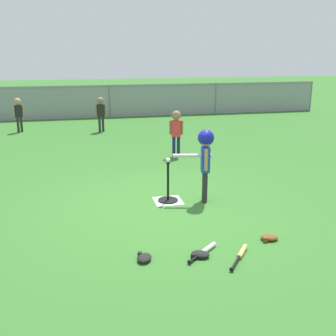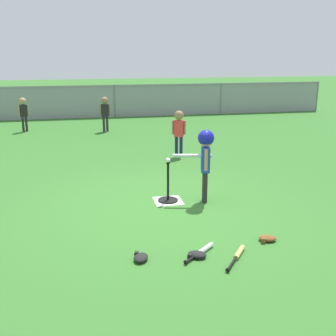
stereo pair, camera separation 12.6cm
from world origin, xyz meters
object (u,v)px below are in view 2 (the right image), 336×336
Objects in this scene: glove_by_plate at (267,238)px; glove_near_bats at (141,257)px; baseball_on_tee at (168,160)px; batter_child at (205,151)px; spare_bat_wood at (238,255)px; glove_tossed_aside at (197,255)px; batting_tee at (168,195)px; spare_bat_silver at (203,250)px; fielder_near_right at (179,127)px; fielder_near_left at (23,110)px; fielder_deep_center at (105,109)px.

glove_near_bats is at bearing -173.90° from glove_by_plate.
batter_child is (0.56, -0.13, 0.15)m from baseball_on_tee.
spare_bat_wood is 0.48m from glove_tossed_aside.
batting_tee is at bearing 119.47° from glove_by_plate.
spare_bat_silver is 1.86× the size of glove_by_plate.
fielder_near_right reaches higher than glove_tossed_aside.
batting_tee is 0.55× the size of batter_child.
fielder_near_left is at bearing 109.77° from spare_bat_silver.
glove_by_plate is (1.58, -7.82, -0.62)m from fielder_deep_center.
fielder_deep_center is at bearing 101.39° from glove_by_plate.
glove_by_plate is 1.65m from glove_near_bats.
fielder_near_right reaches higher than glove_by_plate.
batting_tee is 1.91m from glove_tossed_aside.
spare_bat_silver is (-0.76, -4.57, -0.64)m from fielder_near_right.
fielder_near_right is (0.81, 2.76, 0.58)m from batting_tee.
batter_child is at bearing 73.21° from spare_bat_silver.
glove_tossed_aside is (0.58, -8.06, -0.62)m from fielder_deep_center.
baseball_on_tee reaches higher than batting_tee.
fielder_deep_center is (-0.63, 6.15, 0.56)m from batting_tee.
batting_tee is 0.64× the size of fielder_near_left.
batting_tee is at bearing 101.99° from spare_bat_wood.
fielder_deep_center is 8.00m from glove_by_plate.
fielder_near_left is (-3.79, 3.87, -0.03)m from fielder_near_right.
glove_near_bats and glove_tossed_aside have the same top height.
fielder_near_right is 3.69m from fielder_deep_center.
batter_child reaches higher than glove_by_plate.
baseball_on_tee is at bearing 119.47° from glove_by_plate.
glove_tossed_aside is (-0.10, -0.10, 0.01)m from spare_bat_silver.
fielder_near_left is at bearing 108.95° from glove_tossed_aside.
fielder_near_right is at bearing -45.60° from fielder_near_left.
baseball_on_tee is 0.59m from batter_child.
fielder_near_right is at bearing 71.83° from glove_near_bats.
batter_child is 2.20× the size of spare_bat_wood.
batting_tee is at bearing 166.88° from batter_child.
fielder_deep_center is at bearing 94.92° from spare_bat_silver.
fielder_near_left is (-2.98, 6.63, 0.55)m from batting_tee.
baseball_on_tee is 2.14m from spare_bat_wood.
glove_near_bats is (-1.12, 0.15, 0.01)m from spare_bat_wood.
fielder_deep_center is at bearing 113.06° from fielder_near_right.
baseball_on_tee reaches higher than glove_near_bats.
batting_tee is 6.21m from fielder_deep_center.
fielder_near_right is 4.81m from spare_bat_wood.
batter_child is 2.04m from glove_tossed_aside.
batting_tee is 1.97m from glove_near_bats.
spare_bat_silver is at bearing -85.08° from fielder_deep_center.
baseball_on_tee is 2.02m from glove_by_plate.
baseball_on_tee is at bearing 88.55° from glove_tossed_aside.
spare_bat_silver is (0.05, -1.81, -0.65)m from baseball_on_tee.
glove_near_bats is at bearing -126.29° from batter_child.
spare_bat_silver is at bearing 43.44° from glove_tossed_aside.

